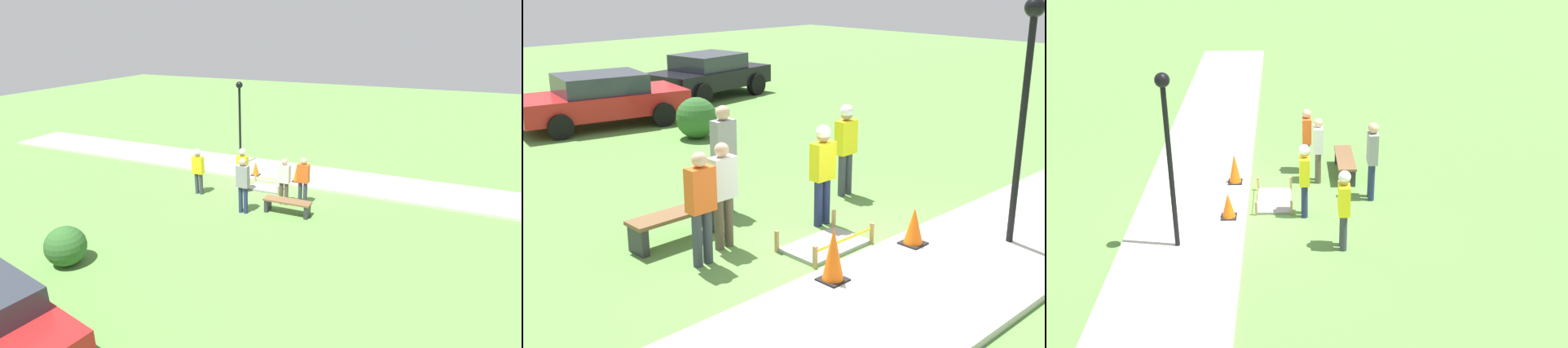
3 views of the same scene
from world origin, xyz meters
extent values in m
plane|color=#5B8E42|center=(0.00, 0.00, 0.00)|extent=(60.00, 60.00, 0.00)
cube|color=#BCB7AD|center=(0.00, -1.23, 0.05)|extent=(28.00, 2.46, 0.10)
cube|color=gray|center=(-0.26, 0.59, 0.03)|extent=(1.25, 0.78, 0.06)
cube|color=tan|center=(-0.89, 0.20, 0.17)|extent=(0.05, 0.05, 0.33)
cube|color=tan|center=(0.36, 0.20, 0.17)|extent=(0.05, 0.05, 0.33)
cube|color=tan|center=(-0.89, 0.98, 0.17)|extent=(0.05, 0.05, 0.33)
cube|color=tan|center=(0.36, 0.98, 0.17)|extent=(0.05, 0.05, 0.33)
cube|color=yellow|center=(-0.26, 0.20, 0.25)|extent=(1.25, 0.00, 0.04)
cube|color=black|center=(-1.14, -0.35, 0.11)|extent=(0.34, 0.34, 0.02)
cone|color=orange|center=(-1.14, -0.35, 0.48)|extent=(0.29, 0.29, 0.72)
cube|color=black|center=(0.61, -0.38, 0.11)|extent=(0.34, 0.34, 0.02)
cone|color=orange|center=(0.61, -0.38, 0.40)|extent=(0.29, 0.29, 0.55)
cube|color=#2D2D33|center=(-2.40, 2.34, 0.21)|extent=(0.12, 0.40, 0.42)
cube|color=#2D2D33|center=(-1.04, 2.34, 0.21)|extent=(0.12, 0.40, 0.42)
cube|color=brown|center=(-1.72, 2.34, 0.45)|extent=(1.55, 0.44, 0.06)
cylinder|color=#383D47|center=(1.71, 2.00, 0.39)|extent=(0.14, 0.14, 0.79)
cylinder|color=#383D47|center=(1.89, 2.00, 0.39)|extent=(0.14, 0.14, 0.79)
cube|color=yellow|center=(1.80, 2.00, 1.10)|extent=(0.40, 0.22, 0.62)
sphere|color=#A37A5B|center=(1.80, 2.00, 1.52)|extent=(0.21, 0.21, 0.21)
sphere|color=white|center=(1.80, 2.00, 1.58)|extent=(0.25, 0.25, 0.25)
cylinder|color=navy|center=(0.30, 1.27, 0.39)|extent=(0.14, 0.14, 0.78)
cylinder|color=navy|center=(0.48, 1.27, 0.39)|extent=(0.14, 0.14, 0.78)
cube|color=yellow|center=(0.39, 1.27, 1.08)|extent=(0.40, 0.22, 0.62)
sphere|color=#A37A5B|center=(0.39, 1.27, 1.50)|extent=(0.21, 0.21, 0.21)
sphere|color=white|center=(0.39, 1.27, 1.56)|extent=(0.24, 0.24, 0.24)
cylinder|color=#383D47|center=(-2.02, 1.40, 0.40)|extent=(0.14, 0.14, 0.80)
cylinder|color=#383D47|center=(-1.84, 1.40, 0.40)|extent=(0.14, 0.14, 0.80)
cube|color=#E55B1E|center=(-1.93, 1.40, 1.12)|extent=(0.40, 0.22, 0.64)
sphere|color=tan|center=(-1.93, 1.40, 1.55)|extent=(0.22, 0.22, 0.22)
cylinder|color=brown|center=(-1.43, 1.65, 0.40)|extent=(0.14, 0.14, 0.79)
cylinder|color=brown|center=(-1.25, 1.65, 0.40)|extent=(0.14, 0.14, 0.79)
cube|color=silver|center=(-1.34, 1.65, 1.10)|extent=(0.40, 0.22, 0.63)
sphere|color=tan|center=(-1.34, 1.65, 1.52)|extent=(0.21, 0.21, 0.21)
cylinder|color=navy|center=(-0.47, 2.83, 0.45)|extent=(0.14, 0.14, 0.91)
cylinder|color=navy|center=(-0.29, 2.83, 0.45)|extent=(0.14, 0.14, 0.91)
cube|color=gray|center=(-0.38, 2.83, 1.26)|extent=(0.40, 0.22, 0.72)
sphere|color=tan|center=(-0.38, 2.83, 1.74)|extent=(0.25, 0.25, 0.25)
cylinder|color=black|center=(1.75, -1.32, 1.76)|extent=(0.10, 0.10, 3.32)
sphere|color=black|center=(1.75, -1.32, 3.51)|extent=(0.28, 0.28, 0.28)
cube|color=red|center=(1.41, 10.24, 0.61)|extent=(4.65, 2.71, 0.58)
cube|color=#2D333D|center=(1.41, 10.24, 1.15)|extent=(2.47, 2.06, 0.49)
cylinder|color=black|center=(2.92, 10.91, 0.32)|extent=(0.67, 0.36, 0.63)
cylinder|color=black|center=(2.55, 9.05, 0.32)|extent=(0.67, 0.36, 0.63)
cylinder|color=black|center=(0.26, 11.43, 0.32)|extent=(0.67, 0.36, 0.63)
cylinder|color=black|center=(-0.11, 9.57, 0.32)|extent=(0.67, 0.36, 0.63)
cube|color=black|center=(6.01, 11.54, 0.64)|extent=(4.34, 2.45, 0.57)
cube|color=#2D333D|center=(6.01, 11.54, 1.17)|extent=(2.27, 1.94, 0.49)
cylinder|color=black|center=(7.13, 12.66, 0.35)|extent=(0.73, 0.34, 0.70)
cylinder|color=black|center=(7.40, 10.79, 0.35)|extent=(0.73, 0.34, 0.70)
cylinder|color=black|center=(4.61, 12.30, 0.35)|extent=(0.73, 0.34, 0.70)
cylinder|color=black|center=(4.88, 10.43, 0.35)|extent=(0.73, 0.34, 0.70)
sphere|color=#2D6028|center=(2.40, 7.37, 0.51)|extent=(1.02, 1.02, 1.02)
camera|label=1|loc=(-5.71, 13.69, 5.69)|focal=28.00mm
camera|label=2|loc=(-6.98, -5.51, 3.99)|focal=45.00mm
camera|label=3|loc=(13.12, 0.89, 6.87)|focal=45.00mm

